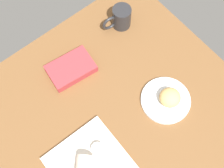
{
  "coord_description": "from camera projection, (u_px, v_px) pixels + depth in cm",
  "views": [
    {
      "loc": [
        19.58,
        31.09,
        120.39
      ],
      "look_at": [
        -12.16,
        -7.59,
        7.0
      ],
      "focal_mm": 51.45,
      "sensor_mm": 36.0,
      "label": 1
    }
  ],
  "objects": [
    {
      "name": "book_stack",
      "position": [
        71.0,
        69.0,
        1.28
      ],
      "size": [
        19.39,
        14.07,
        3.54
      ],
      "color": "#A53338",
      "rests_on": "dining_table"
    },
    {
      "name": "square_plate",
      "position": [
        90.0,
        165.0,
        1.14
      ],
      "size": [
        26.17,
        26.17,
        1.6
      ],
      "primitive_type": "cube",
      "rotation": [
        0.0,
        0.0,
        -0.02
      ],
      "color": "silver",
      "rests_on": "dining_table"
    },
    {
      "name": "coffee_mug",
      "position": [
        121.0,
        18.0,
        1.34
      ],
      "size": [
        13.15,
        7.88,
        10.05
      ],
      "color": "#262628",
      "rests_on": "dining_table"
    },
    {
      "name": "scone_pastry",
      "position": [
        170.0,
        98.0,
        1.2
      ],
      "size": [
        9.54,
        9.48,
        5.65
      ],
      "primitive_type": "ellipsoid",
      "rotation": [
        0.0,
        0.0,
        2.94
      ],
      "color": "tan",
      "rests_on": "round_plate"
    },
    {
      "name": "sauce_cup",
      "position": [
        98.0,
        149.0,
        1.14
      ],
      "size": [
        4.66,
        4.66,
        2.41
      ],
      "color": "silver",
      "rests_on": "square_plate"
    },
    {
      "name": "dining_table",
      "position": [
        100.0,
        122.0,
        1.23
      ],
      "size": [
        110.0,
        90.0,
        4.0
      ],
      "primitive_type": "cube",
      "color": "brown",
      "rests_on": "ground"
    },
    {
      "name": "round_plate",
      "position": [
        166.0,
        100.0,
        1.24
      ],
      "size": [
        19.21,
        19.21,
        1.4
      ],
      "primitive_type": "cylinder",
      "color": "white",
      "rests_on": "dining_table"
    }
  ]
}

